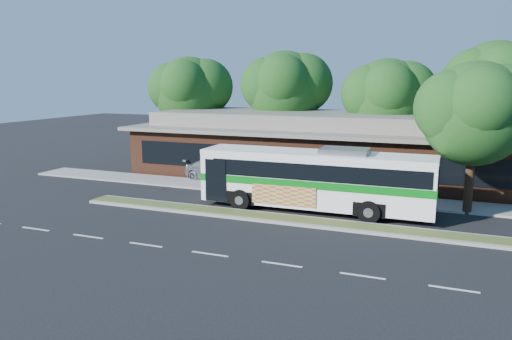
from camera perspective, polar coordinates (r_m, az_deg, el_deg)
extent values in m
plane|color=black|center=(23.52, 6.94, -6.58)|extent=(120.00, 120.00, 0.00)
cube|color=#465725|center=(24.06, 7.31, -6.01)|extent=(26.00, 1.10, 0.15)
cube|color=gray|center=(29.53, 10.15, -3.03)|extent=(44.00, 2.60, 0.12)
cube|color=black|center=(40.21, -14.66, 0.28)|extent=(14.00, 12.00, 0.01)
cube|color=#592D1C|center=(35.63, 12.40, 1.71)|extent=(32.00, 10.00, 3.20)
cube|color=slate|center=(35.41, 12.51, 4.46)|extent=(33.20, 11.20, 0.24)
cube|color=slate|center=(35.36, 12.55, 5.47)|extent=(30.00, 8.00, 1.00)
cube|color=black|center=(30.72, 10.85, 0.59)|extent=(30.00, 0.06, 1.60)
cylinder|color=black|center=(42.47, -7.51, 3.77)|extent=(0.44, 0.44, 3.99)
sphere|color=#164216|center=(42.20, -7.63, 8.81)|extent=(5.80, 5.80, 5.80)
sphere|color=#164216|center=(41.95, -5.77, 9.48)|extent=(4.52, 4.52, 4.52)
cylinder|color=black|center=(40.13, 3.24, 3.61)|extent=(0.44, 0.44, 4.20)
sphere|color=#164216|center=(39.86, 3.30, 9.19)|extent=(6.00, 6.00, 6.00)
sphere|color=#164216|center=(39.87, 5.38, 9.85)|extent=(4.68, 4.68, 4.68)
cylinder|color=black|center=(37.40, 14.44, 2.48)|extent=(0.44, 0.44, 3.78)
sphere|color=#164216|center=(37.10, 14.69, 7.94)|extent=(5.60, 5.60, 5.60)
sphere|color=#164216|center=(37.37, 16.74, 8.55)|extent=(4.37, 4.37, 4.37)
cylinder|color=black|center=(38.13, 25.15, 2.44)|extent=(0.44, 0.44, 4.41)
sphere|color=#164216|center=(37.85, 25.63, 8.54)|extent=(6.20, 6.20, 6.20)
cube|color=white|center=(26.06, 6.77, -0.99)|extent=(12.02, 2.64, 2.76)
cube|color=black|center=(25.89, 7.44, 0.16)|extent=(11.06, 2.68, 0.83)
cube|color=white|center=(25.85, 6.83, 1.75)|extent=(12.04, 2.66, 0.26)
cube|color=#046F13|center=(26.08, 6.77, -1.17)|extent=(12.08, 2.70, 0.38)
cube|color=black|center=(28.09, -5.17, 0.55)|extent=(0.08, 2.24, 1.71)
cube|color=black|center=(25.15, 20.19, -0.47)|extent=(0.08, 2.09, 1.10)
cube|color=#C43956|center=(25.35, 3.13, -2.92)|extent=(3.40, 0.07, 1.00)
cube|color=slate|center=(25.48, 10.11, 2.12)|extent=(2.41, 1.62, 0.30)
cylinder|color=black|center=(26.33, -1.81, -3.42)|extent=(1.10, 0.37, 1.10)
cylinder|color=black|center=(28.59, 0.17, -2.30)|extent=(1.10, 0.37, 1.10)
cylinder|color=black|center=(24.55, 12.77, -4.70)|extent=(1.10, 0.37, 1.10)
cylinder|color=black|center=(26.96, 13.59, -3.38)|extent=(1.10, 0.37, 1.10)
imported|color=#A0A1A6|center=(33.58, -4.51, -0.13)|extent=(5.29, 3.36, 1.43)
cylinder|color=black|center=(27.56, 23.20, -1.02)|extent=(0.44, 0.44, 3.56)
sphere|color=#164216|center=(27.15, 23.71, 5.90)|extent=(5.19, 5.19, 5.19)
sphere|color=#164216|center=(27.57, 26.18, 6.64)|extent=(4.05, 4.05, 4.05)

